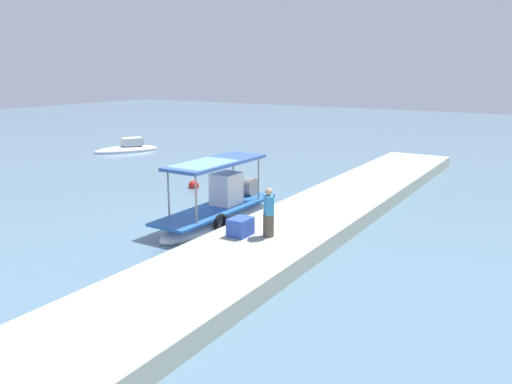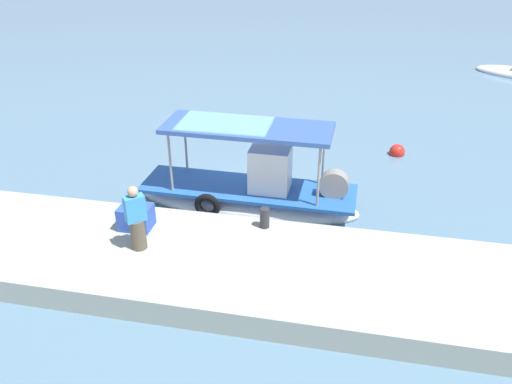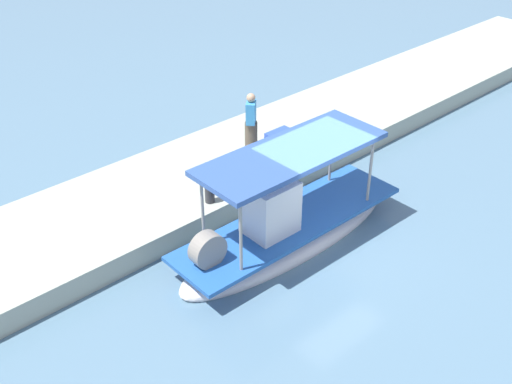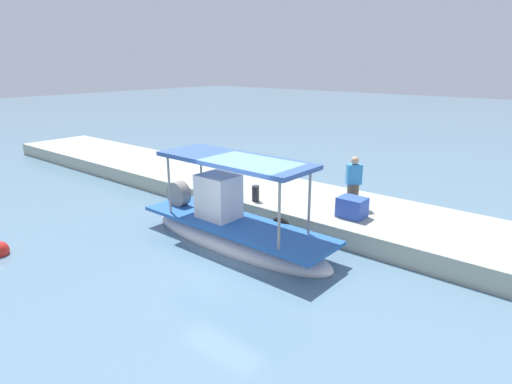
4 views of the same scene
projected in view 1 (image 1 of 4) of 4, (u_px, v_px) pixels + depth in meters
The scene contains 8 objects.
ground_plane at pixel (195, 225), 20.00m from camera, with size 120.00×120.00×0.00m, color slate.
dock_quay at pixel (285, 234), 17.91m from camera, with size 36.00×3.68×0.59m, color #A6AB9A.
main_fishing_boat at pixel (219, 212), 20.22m from camera, with size 6.40×1.84×2.84m.
fisherman_near_bollard at pixel (269, 215), 16.64m from camera, with size 0.51×0.51×1.62m.
mooring_bollard at pixel (271, 204), 19.75m from camera, with size 0.24×0.24×0.53m, color #2D2D33.
cargo_crate at pixel (240, 227), 16.82m from camera, with size 0.78×0.62×0.59m, color #3151B9.
marker_buoy at pixel (194, 186), 26.19m from camera, with size 0.54×0.54×0.54m.
moored_boat_near at pixel (127, 149), 37.69m from camera, with size 4.92×3.67×1.21m.
Camera 1 is at (-15.05, -12.05, 5.95)m, focal length 36.06 mm.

